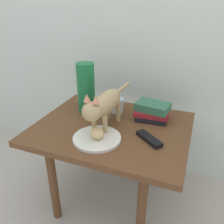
# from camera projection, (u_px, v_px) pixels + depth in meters

# --- Properties ---
(ground_plane) EXTENTS (6.00, 6.00, 0.00)m
(ground_plane) POSITION_uv_depth(u_px,v_px,m) (112.00, 197.00, 1.44)
(ground_plane) COLOR #B2A899
(side_table) EXTENTS (0.79, 0.63, 0.51)m
(side_table) POSITION_uv_depth(u_px,v_px,m) (112.00, 136.00, 1.24)
(side_table) COLOR brown
(side_table) RESTS_ON ground
(plate) EXTENTS (0.23, 0.23, 0.01)m
(plate) POSITION_uv_depth(u_px,v_px,m) (97.00, 138.00, 1.09)
(plate) COLOR silver
(plate) RESTS_ON side_table
(bread_roll) EXTENTS (0.10, 0.10, 0.05)m
(bread_roll) POSITION_uv_depth(u_px,v_px,m) (97.00, 133.00, 1.07)
(bread_roll) COLOR #E0BC7A
(bread_roll) RESTS_ON plate
(cat) EXTENTS (0.11, 0.48, 0.23)m
(cat) POSITION_uv_depth(u_px,v_px,m) (104.00, 104.00, 1.13)
(cat) COLOR tan
(cat) RESTS_ON side_table
(book_stack) EXTENTS (0.19, 0.14, 0.09)m
(book_stack) POSITION_uv_depth(u_px,v_px,m) (152.00, 111.00, 1.26)
(book_stack) COLOR black
(book_stack) RESTS_ON side_table
(green_vase) EXTENTS (0.10, 0.10, 0.29)m
(green_vase) POSITION_uv_depth(u_px,v_px,m) (86.00, 88.00, 1.31)
(green_vase) COLOR #196B38
(green_vase) RESTS_ON side_table
(candle_jar) EXTENTS (0.07, 0.07, 0.08)m
(candle_jar) POSITION_uv_depth(u_px,v_px,m) (118.00, 106.00, 1.34)
(candle_jar) COLOR silver
(candle_jar) RESTS_ON side_table
(tv_remote) EXTENTS (0.14, 0.13, 0.02)m
(tv_remote) POSITION_uv_depth(u_px,v_px,m) (149.00, 139.00, 1.08)
(tv_remote) COLOR black
(tv_remote) RESTS_ON side_table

